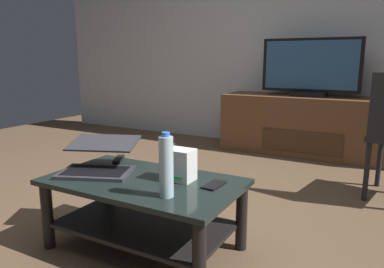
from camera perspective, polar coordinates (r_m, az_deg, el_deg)
ground_plane at (r=2.24m, az=-2.87°, el=-14.60°), size 7.68×7.68×0.00m
back_wall at (r=4.36m, az=15.19°, el=16.64°), size 6.40×0.12×2.80m
coffee_table at (r=1.95m, az=-7.55°, el=-10.40°), size 1.00×0.57×0.38m
media_cabinet at (r=4.02m, az=17.50°, el=1.27°), size 1.76×0.52×0.61m
television at (r=3.94m, az=17.97°, el=9.65°), size 0.98×0.20×0.59m
laptop at (r=2.08m, az=-14.29°, el=-3.94°), size 0.49×0.50×0.16m
router_box at (r=1.86m, az=-1.97°, el=-4.79°), size 0.15×0.11×0.16m
water_bottle_near at (r=1.63m, az=-4.04°, el=-5.06°), size 0.06×0.06×0.30m
cell_phone at (r=1.80m, az=3.43°, el=-7.94°), size 0.08×0.14×0.01m
tv_remote at (r=2.26m, az=-11.36°, el=-3.91°), size 0.12×0.16×0.02m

